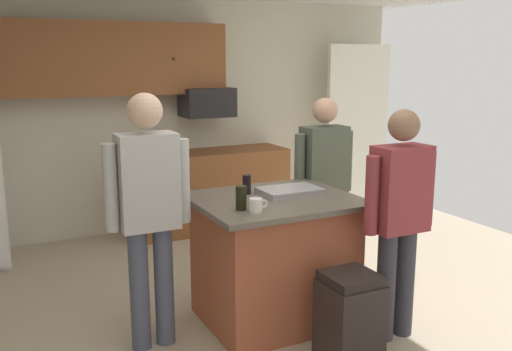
# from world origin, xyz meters

# --- Properties ---
(floor) EXTENTS (7.04, 7.04, 0.00)m
(floor) POSITION_xyz_m (0.00, 0.00, 0.00)
(floor) COLOR #B7A88E
(floor) RESTS_ON ground
(back_wall) EXTENTS (6.40, 0.10, 2.60)m
(back_wall) POSITION_xyz_m (0.00, 2.80, 1.30)
(back_wall) COLOR beige
(back_wall) RESTS_ON ground
(french_door_window_panel) EXTENTS (0.90, 0.06, 2.00)m
(french_door_window_panel) POSITION_xyz_m (2.60, 2.40, 1.10)
(french_door_window_panel) COLOR white
(french_door_window_panel) RESTS_ON ground
(cabinet_run_upper) EXTENTS (2.40, 0.38, 0.75)m
(cabinet_run_upper) POSITION_xyz_m (-0.40, 2.60, 1.93)
(cabinet_run_upper) COLOR brown
(cabinet_run_lower) EXTENTS (1.80, 0.63, 0.90)m
(cabinet_run_lower) POSITION_xyz_m (0.60, 2.48, 0.45)
(cabinet_run_lower) COLOR brown
(cabinet_run_lower) RESTS_ON ground
(microwave_over_range) EXTENTS (0.56, 0.40, 0.32)m
(microwave_over_range) POSITION_xyz_m (0.60, 2.50, 1.45)
(microwave_over_range) COLOR black
(kitchen_island) EXTENTS (1.15, 0.98, 0.94)m
(kitchen_island) POSITION_xyz_m (0.15, 0.08, 0.48)
(kitchen_island) COLOR #AD5638
(kitchen_island) RESTS_ON ground
(person_guest_right) EXTENTS (0.57, 0.23, 1.72)m
(person_guest_right) POSITION_xyz_m (-0.77, 0.10, 1.00)
(person_guest_right) COLOR #4C5166
(person_guest_right) RESTS_ON ground
(person_elder_center) EXTENTS (0.57, 0.22, 1.61)m
(person_elder_center) POSITION_xyz_m (0.90, 0.58, 0.92)
(person_elder_center) COLOR #4C5166
(person_elder_center) RESTS_ON ground
(person_guest_by_door) EXTENTS (0.57, 0.22, 1.61)m
(person_guest_by_door) POSITION_xyz_m (0.78, -0.54, 0.92)
(person_guest_by_door) COLOR #383842
(person_guest_by_door) RESTS_ON ground
(mug_blue_stoneware) EXTENTS (0.13, 0.09, 0.09)m
(mug_blue_stoneware) POSITION_xyz_m (-0.14, -0.21, 0.99)
(mug_blue_stoneware) COLOR white
(mug_blue_stoneware) RESTS_ON kitchen_island
(glass_short_whisky) EXTENTS (0.07, 0.07, 0.16)m
(glass_short_whisky) POSITION_xyz_m (-0.20, -0.11, 1.02)
(glass_short_whisky) COLOR black
(glass_short_whisky) RESTS_ON kitchen_island
(glass_dark_ale) EXTENTS (0.06, 0.06, 0.14)m
(glass_dark_ale) POSITION_xyz_m (0.03, 0.28, 1.01)
(glass_dark_ale) COLOR black
(glass_dark_ale) RESTS_ON kitchen_island
(serving_tray) EXTENTS (0.44, 0.30, 0.04)m
(serving_tray) POSITION_xyz_m (0.32, 0.14, 0.96)
(serving_tray) COLOR #B7B7BC
(serving_tray) RESTS_ON kitchen_island
(trash_bin) EXTENTS (0.34, 0.34, 0.61)m
(trash_bin) POSITION_xyz_m (0.29, -0.69, 0.30)
(trash_bin) COLOR black
(trash_bin) RESTS_ON ground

